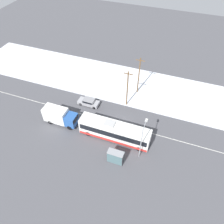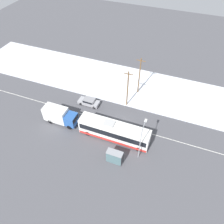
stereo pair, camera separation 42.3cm
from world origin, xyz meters
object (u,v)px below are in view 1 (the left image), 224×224
Objects in this scene: sedan_car at (89,102)px; utility_pole_roadside at (127,89)px; pedestrian_at_stop at (115,151)px; city_bus at (115,131)px; bus_shelter at (115,157)px; box_truck at (60,116)px; utility_pole_snowlot at (139,75)px; streetlamp at (142,138)px.

utility_pole_roadside is at bearing -160.37° from sedan_car.
sedan_car is 2.41× the size of pedestrian_at_stop.
city_bus is 5.02m from bus_shelter.
pedestrian_at_stop is at bearing 133.45° from sedan_car.
city_bus is at bearing 0.22° from box_truck.
city_bus reaches higher than pedestrian_at_stop.
utility_pole_snowlot is (-1.39, 18.09, 2.71)m from bus_shelter.
city_bus is at bearing 141.43° from sedan_car.
streetlamp is (3.80, 1.50, 3.37)m from pedestrian_at_stop.
sedan_car is at bearing 147.88° from streetlamp.
city_bus is 10.00m from sedan_car.
streetlamp reaches higher than city_bus.
utility_pole_roadside reaches higher than sedan_car.
pedestrian_at_stop is 0.25× the size of streetlamp.
utility_pole_roadside is at bearing 118.13° from streetlamp.
city_bus is 1.52× the size of utility_pole_roadside.
bus_shelter is 18.35m from utility_pole_snowlot.
utility_pole_snowlot reaches higher than utility_pole_roadside.
city_bus is at bearing 110.62° from bus_shelter.
city_bus is 1.97× the size of box_truck.
utility_pole_snowlot reaches higher than pedestrian_at_stop.
box_truck is 13.59m from utility_pole_roadside.
streetlamp reaches higher than sedan_car.
pedestrian_at_stop reaches higher than sedan_car.
box_truck is 1.46× the size of sedan_car.
utility_pole_roadside reaches higher than streetlamp.
utility_pole_roadside is (7.18, 2.56, 3.48)m from sedan_car.
city_bus is at bearing -91.63° from utility_pole_snowlot.
pedestrian_at_stop is (1.29, -3.38, -0.62)m from city_bus.
box_truck is 0.77× the size of utility_pole_roadside.
box_truck is 12.41m from pedestrian_at_stop.
utility_pole_roadside is (-0.60, 8.77, 2.53)m from city_bus.
utility_pole_snowlot is at bearing 94.38° from bus_shelter.
pedestrian_at_stop is at bearing -86.88° from utility_pole_snowlot.
utility_pole_snowlot reaches higher than box_truck.
bus_shelter is at bearing -69.38° from city_bus.
sedan_car is 0.61× the size of streetlamp.
city_bus reaches higher than box_truck.
sedan_car is 0.53× the size of utility_pole_roadside.
utility_pole_roadside is 0.97× the size of utility_pole_snowlot.
streetlamp is (3.32, 2.82, 2.79)m from bus_shelter.
pedestrian_at_stop is 12.69m from utility_pole_roadside.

